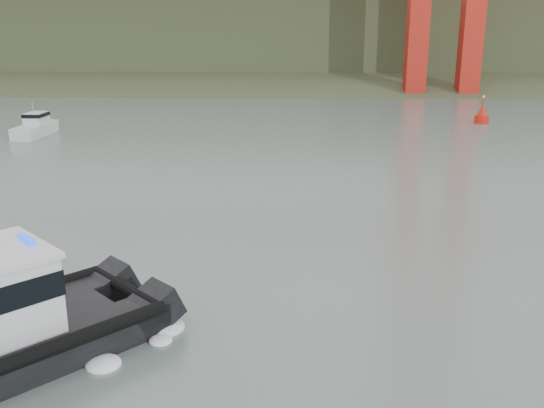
% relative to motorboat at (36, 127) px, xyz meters
% --- Properties ---
extents(ground, '(400.00, 400.00, 0.00)m').
position_rel_motorboat_xyz_m(ground, '(25.88, -39.30, -0.88)').
color(ground, '#576762').
rests_on(ground, ground).
extents(headlands, '(500.00, 105.36, 27.12)m').
position_rel_motorboat_xyz_m(headlands, '(25.88, 86.19, 6.17)').
color(headlands, '#2E3C22').
rests_on(headlands, ground).
extents(motorboat, '(2.36, 6.47, 3.52)m').
position_rel_motorboat_xyz_m(motorboat, '(0.00, 0.00, 0.00)').
color(motorboat, silver).
rests_on(motorboat, ground).
extents(nav_buoy, '(1.56, 1.56, 3.24)m').
position_rel_motorboat_xyz_m(nav_buoy, '(46.38, 9.22, -0.03)').
color(nav_buoy, '#B61A0C').
rests_on(nav_buoy, ground).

